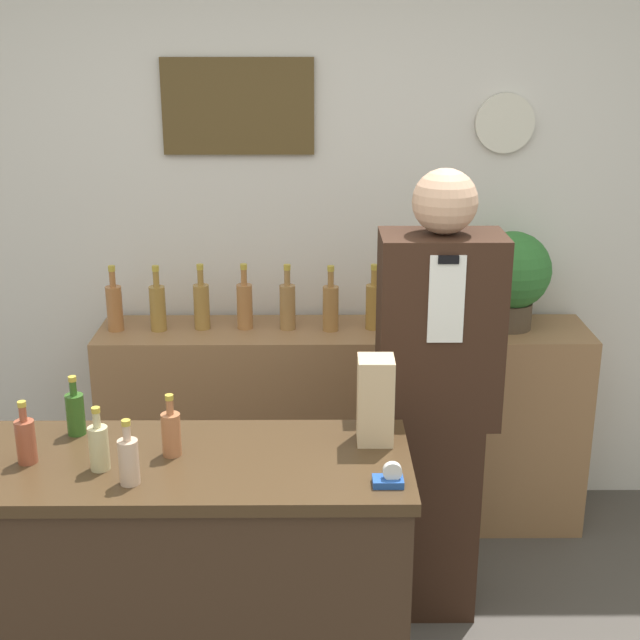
{
  "coord_description": "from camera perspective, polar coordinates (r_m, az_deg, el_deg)",
  "views": [
    {
      "loc": [
        0.06,
        -1.92,
        2.19
      ],
      "look_at": [
        0.09,
        1.14,
        1.17
      ],
      "focal_mm": 50.0,
      "sensor_mm": 36.0,
      "label": 1
    }
  ],
  "objects": [
    {
      "name": "shelf_bottle_4",
      "position": [
        3.85,
        -2.09,
        0.97
      ],
      "size": [
        0.07,
        0.07,
        0.29
      ],
      "color": "olive",
      "rests_on": "back_shelf"
    },
    {
      "name": "counter_bottle_1",
      "position": [
        2.86,
        -18.31,
        -7.28
      ],
      "size": [
        0.06,
        0.06,
        0.2
      ],
      "color": "brown",
      "rests_on": "display_counter"
    },
    {
      "name": "shelf_bottle_3",
      "position": [
        3.87,
        -4.85,
        1.01
      ],
      "size": [
        0.07,
        0.07,
        0.29
      ],
      "color": "#A36A3B",
      "rests_on": "back_shelf"
    },
    {
      "name": "paper_bag",
      "position": [
        2.83,
        3.56,
        -5.14
      ],
      "size": [
        0.12,
        0.11,
        0.28
      ],
      "color": "tan",
      "rests_on": "display_counter"
    },
    {
      "name": "shelf_bottle_0",
      "position": [
        3.93,
        -13.02,
        0.86
      ],
      "size": [
        0.07,
        0.07,
        0.29
      ],
      "color": "#A16436",
      "rests_on": "back_shelf"
    },
    {
      "name": "shelf_bottle_5",
      "position": [
        3.83,
        0.69,
        0.88
      ],
      "size": [
        0.07,
        0.07,
        0.29
      ],
      "color": "#9B6B38",
      "rests_on": "back_shelf"
    },
    {
      "name": "shopkeeper",
      "position": [
        3.31,
        7.43,
        -5.35
      ],
      "size": [
        0.44,
        0.27,
        1.73
      ],
      "color": "#331E14",
      "rests_on": "ground_plane"
    },
    {
      "name": "back_shelf",
      "position": [
        4.05,
        1.48,
        -6.78
      ],
      "size": [
        2.14,
        0.4,
        0.92
      ],
      "color": "#8E6642",
      "rests_on": "ground_plane"
    },
    {
      "name": "back_wall",
      "position": [
        4.01,
        -1.32,
        6.45
      ],
      "size": [
        5.2,
        0.09,
        2.7
      ],
      "color": "silver",
      "rests_on": "ground_plane"
    },
    {
      "name": "shelf_bottle_1",
      "position": [
        3.89,
        -10.35,
        0.87
      ],
      "size": [
        0.07,
        0.07,
        0.29
      ],
      "color": "olive",
      "rests_on": "back_shelf"
    },
    {
      "name": "shelf_bottle_6",
      "position": [
        3.85,
        3.45,
        0.98
      ],
      "size": [
        0.07,
        0.07,
        0.29
      ],
      "color": "olive",
      "rests_on": "back_shelf"
    },
    {
      "name": "tape_dispenser",
      "position": [
        2.63,
        4.47,
        -10.05
      ],
      "size": [
        0.09,
        0.06,
        0.07
      ],
      "color": "#1E4799",
      "rests_on": "display_counter"
    },
    {
      "name": "shelf_bottle_7",
      "position": [
        3.84,
        6.24,
        0.86
      ],
      "size": [
        0.07,
        0.07,
        0.29
      ],
      "color": "#9C6632",
      "rests_on": "back_shelf"
    },
    {
      "name": "display_counter",
      "position": [
        3.04,
        -8.31,
        -16.49
      ],
      "size": [
        1.41,
        0.56,
        0.92
      ],
      "color": "#382619",
      "rests_on": "ground_plane"
    },
    {
      "name": "shelf_bottle_8",
      "position": [
        3.88,
        8.97,
        0.88
      ],
      "size": [
        0.07,
        0.07,
        0.29
      ],
      "color": "olive",
      "rests_on": "back_shelf"
    },
    {
      "name": "counter_bottle_4",
      "position": [
        2.66,
        -12.15,
        -8.74
      ],
      "size": [
        0.06,
        0.06,
        0.2
      ],
      "color": "tan",
      "rests_on": "display_counter"
    },
    {
      "name": "potted_plant",
      "position": [
        3.91,
        12.18,
        2.83
      ],
      "size": [
        0.33,
        0.33,
        0.43
      ],
      "color": "#4C3D2D",
      "rests_on": "back_shelf"
    },
    {
      "name": "shelf_bottle_2",
      "position": [
        3.88,
        -7.59,
        0.98
      ],
      "size": [
        0.07,
        0.07,
        0.29
      ],
      "color": "olive",
      "rests_on": "back_shelf"
    },
    {
      "name": "counter_bottle_5",
      "position": [
        2.8,
        -9.5,
        -7.11
      ],
      "size": [
        0.06,
        0.06,
        0.2
      ],
      "color": "#A3623E",
      "rests_on": "display_counter"
    },
    {
      "name": "counter_bottle_3",
      "position": [
        2.76,
        -13.97,
        -7.84
      ],
      "size": [
        0.06,
        0.06,
        0.2
      ],
      "color": "tan",
      "rests_on": "display_counter"
    },
    {
      "name": "counter_bottle_2",
      "position": [
        3.01,
        -15.39,
        -5.73
      ],
      "size": [
        0.06,
        0.06,
        0.2
      ],
      "color": "#2D571E",
      "rests_on": "display_counter"
    }
  ]
}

